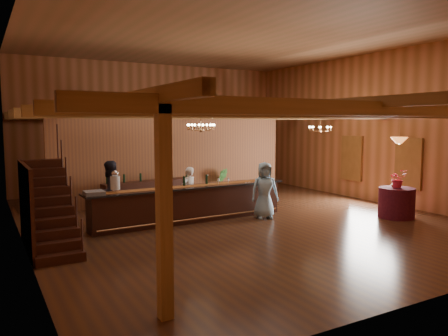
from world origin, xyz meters
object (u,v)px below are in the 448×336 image
chandelier_right (320,129)px  staff_second (110,192)px  bartender (189,192)px  floor_plant (220,184)px  guest (265,190)px  pendant_lamp (399,140)px  backbar_shelf (149,194)px  tasting_bar (191,203)px  round_table (396,203)px  chandelier_left (201,127)px  raffle_drum (265,175)px  beverage_dispenser (115,182)px

chandelier_right → staff_second: chandelier_right is taller
chandelier_right → bartender: chandelier_right is taller
floor_plant → guest: bearing=-97.1°
bartender → pendant_lamp: bearing=129.1°
backbar_shelf → floor_plant: 2.97m
tasting_bar → guest: 2.30m
bartender → round_table: bearing=129.1°
chandelier_left → bartender: chandelier_left is taller
backbar_shelf → round_table: size_ratio=3.04×
backbar_shelf → chandelier_left: size_ratio=4.11×
raffle_drum → round_table: 4.18m
beverage_dispenser → floor_plant: bearing=31.4°
raffle_drum → floor_plant: 2.95m
raffle_drum → chandelier_left: 3.00m
tasting_bar → backbar_shelf: 2.74m
chandelier_left → pendant_lamp: (5.57, -2.36, -0.41)m
tasting_bar → bartender: bearing=68.0°
raffle_drum → backbar_shelf: size_ratio=0.10×
round_table → staff_second: staff_second is taller
chandelier_right → bartender: (-5.30, 0.07, -1.95)m
beverage_dispenser → staff_second: staff_second is taller
staff_second → guest: (4.35, -1.60, -0.05)m
round_table → staff_second: bearing=156.0°
tasting_bar → bartender: size_ratio=4.09×
beverage_dispenser → chandelier_left: bearing=-6.8°
pendant_lamp → bartender: 6.67m
tasting_bar → round_table: 6.36m
pendant_lamp → guest: size_ratio=0.52×
backbar_shelf → guest: 4.29m
backbar_shelf → tasting_bar: bearing=-90.2°
round_table → pendant_lamp: (0.00, 0.00, 1.93)m
beverage_dispenser → chandelier_right: size_ratio=0.75×
round_table → beverage_dispenser: bearing=161.7°
beverage_dispenser → chandelier_left: chandelier_left is taller
raffle_drum → pendant_lamp: size_ratio=0.38×
round_table → bartender: bartender is taller
tasting_bar → backbar_shelf: tasting_bar is taller
raffle_drum → bartender: (-2.45, 0.64, -0.45)m
tasting_bar → guest: bearing=-21.4°
staff_second → guest: staff_second is taller
beverage_dispenser → staff_second: size_ratio=0.33×
staff_second → backbar_shelf: bearing=-158.5°
beverage_dispenser → pendant_lamp: bearing=-18.3°
tasting_bar → staff_second: (-2.20, 0.85, 0.39)m
chandelier_left → floor_plant: (2.42, 3.27, -2.22)m
backbar_shelf → bartender: bartender is taller
raffle_drum → bartender: bartender is taller
backbar_shelf → pendant_lamp: size_ratio=3.65×
guest → pendant_lamp: bearing=-10.1°
pendant_lamp → bartender: size_ratio=0.58×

